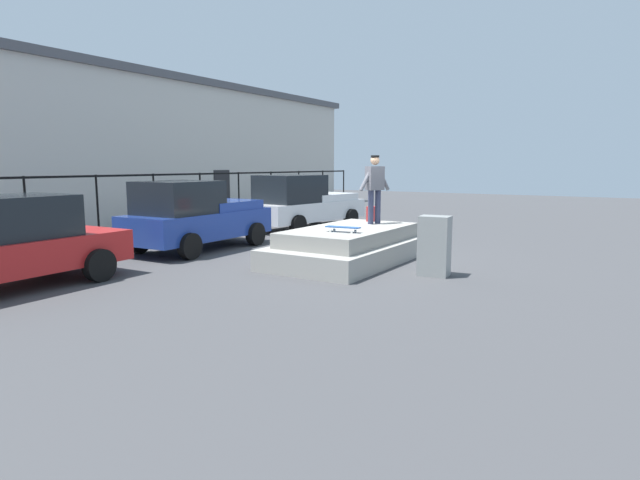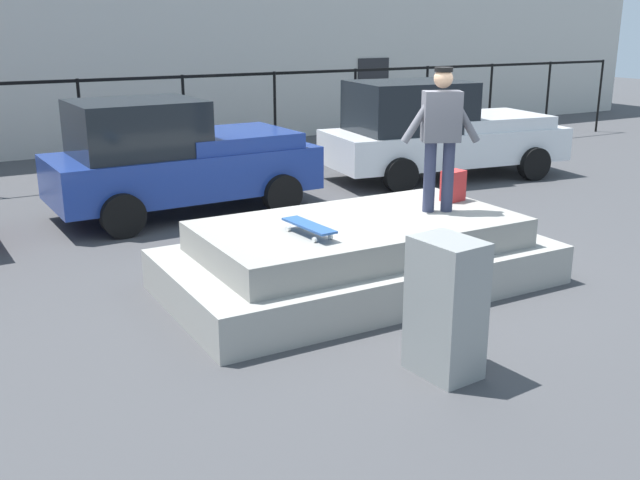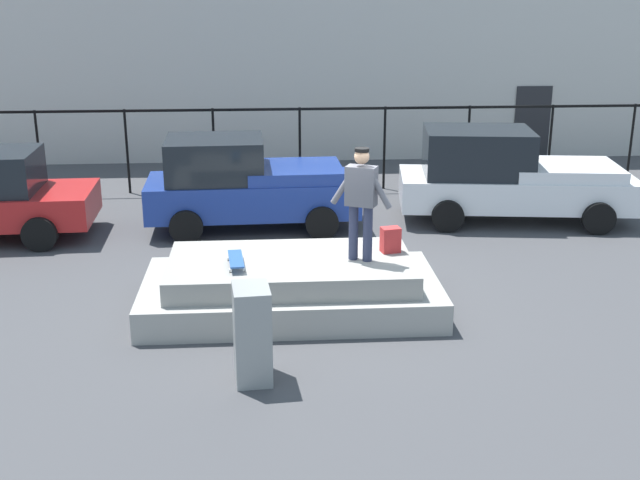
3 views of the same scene
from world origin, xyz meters
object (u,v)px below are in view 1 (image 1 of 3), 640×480
object	(u,v)px
backpack	(371,214)
car_blue_pickup_mid	(196,216)
utility_box	(434,246)
car_white_pickup_far	(303,203)
skateboard	(343,227)
skateboarder	(375,184)

from	to	relation	value
backpack	car_blue_pickup_mid	world-z (taller)	car_blue_pickup_mid
backpack	utility_box	distance (m)	3.24
car_white_pickup_far	skateboard	bearing A→B (deg)	-139.08
car_white_pickup_far	utility_box	bearing A→B (deg)	-127.70
skateboard	backpack	world-z (taller)	backpack
car_white_pickup_far	backpack	bearing A→B (deg)	-126.15
car_white_pickup_far	utility_box	world-z (taller)	car_white_pickup_far
skateboarder	utility_box	distance (m)	2.89
skateboarder	car_white_pickup_far	bearing A→B (deg)	51.76
skateboard	backpack	bearing A→B (deg)	11.48
car_white_pickup_far	utility_box	xyz separation A→B (m)	(-5.15, -6.67, -0.31)
backpack	utility_box	xyz separation A→B (m)	(-2.08, -2.46, -0.37)
skateboard	car_white_pickup_far	distance (m)	7.15
skateboard	utility_box	world-z (taller)	utility_box
backpack	car_blue_pickup_mid	bearing A→B (deg)	107.83
skateboard	car_white_pickup_far	size ratio (longest dim) A/B	0.16
skateboarder	car_blue_pickup_mid	size ratio (longest dim) A/B	0.40
skateboarder	utility_box	xyz separation A→B (m)	(-1.58, -2.13, -1.15)
skateboarder	utility_box	world-z (taller)	skateboarder
skateboard	utility_box	bearing A→B (deg)	-82.87
car_blue_pickup_mid	skateboarder	bearing A→B (deg)	-67.88
skateboard	skateboarder	bearing A→B (deg)	4.56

